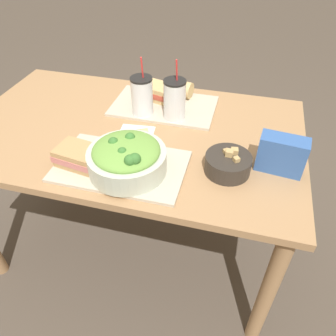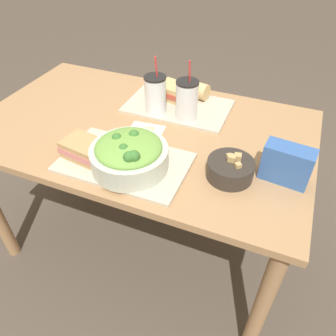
# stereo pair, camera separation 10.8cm
# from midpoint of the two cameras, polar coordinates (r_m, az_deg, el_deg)

# --- Properties ---
(ground_plane) EXTENTS (12.00, 12.00, 0.00)m
(ground_plane) POSITION_cam_midpoint_polar(r_m,az_deg,el_deg) (1.89, -1.79, -12.13)
(ground_plane) COLOR #4C4238
(dining_table) EXTENTS (1.39, 0.83, 0.75)m
(dining_table) POSITION_cam_midpoint_polar(r_m,az_deg,el_deg) (1.43, -2.32, 3.77)
(dining_table) COLOR #A37A51
(dining_table) RESTS_ON ground_plane
(tray_near) EXTENTS (0.46, 0.28, 0.01)m
(tray_near) POSITION_cam_midpoint_polar(r_m,az_deg,el_deg) (1.18, -5.01, 0.89)
(tray_near) COLOR #BCB29E
(tray_near) RESTS_ON dining_table
(tray_far) EXTENTS (0.46, 0.28, 0.01)m
(tray_far) POSITION_cam_midpoint_polar(r_m,az_deg,el_deg) (1.50, 3.85, 10.62)
(tray_far) COLOR #BCB29E
(tray_far) RESTS_ON dining_table
(salad_bowl) EXTENTS (0.27, 0.27, 0.13)m
(salad_bowl) POSITION_cam_midpoint_polar(r_m,az_deg,el_deg) (1.11, -4.04, 2.33)
(salad_bowl) COLOR beige
(salad_bowl) RESTS_ON tray_near
(soup_bowl) EXTENTS (0.16, 0.16, 0.09)m
(soup_bowl) POSITION_cam_midpoint_polar(r_m,az_deg,el_deg) (1.13, 13.50, -0.20)
(soup_bowl) COLOR #2D2823
(soup_bowl) RESTS_ON dining_table
(sandwich_near) EXTENTS (0.17, 0.13, 0.06)m
(sandwich_near) POSITION_cam_midpoint_polar(r_m,az_deg,el_deg) (1.20, -11.86, 3.17)
(sandwich_near) COLOR tan
(sandwich_near) RESTS_ON tray_near
(baguette_near) EXTENTS (0.16, 0.13, 0.07)m
(baguette_near) POSITION_cam_midpoint_polar(r_m,az_deg,el_deg) (1.22, -3.10, 5.22)
(baguette_near) COLOR tan
(baguette_near) RESTS_ON tray_near
(sandwich_far) EXTENTS (0.18, 0.14, 0.06)m
(sandwich_far) POSITION_cam_midpoint_polar(r_m,az_deg,el_deg) (1.54, 3.14, 13.09)
(sandwich_far) COLOR tan
(sandwich_far) RESTS_ON tray_far
(baguette_far) EXTENTS (0.12, 0.09, 0.07)m
(baguette_far) POSITION_cam_midpoint_polar(r_m,az_deg,el_deg) (1.55, 7.10, 13.25)
(baguette_far) COLOR tan
(baguette_far) RESTS_ON tray_far
(drink_cup_dark) EXTENTS (0.09, 0.09, 0.25)m
(drink_cup_dark) POSITION_cam_midpoint_polar(r_m,az_deg,el_deg) (1.41, 0.04, 12.42)
(drink_cup_dark) COLOR silver
(drink_cup_dark) RESTS_ON tray_far
(drink_cup_red) EXTENTS (0.09, 0.09, 0.26)m
(drink_cup_red) POSITION_cam_midpoint_polar(r_m,az_deg,el_deg) (1.37, 5.59, 11.39)
(drink_cup_red) COLOR silver
(drink_cup_red) RESTS_ON tray_far
(chip_bag) EXTENTS (0.17, 0.09, 0.13)m
(chip_bag) POSITION_cam_midpoint_polar(r_m,az_deg,el_deg) (1.16, 22.54, 0.50)
(chip_bag) COLOR #335BA3
(chip_bag) RESTS_ON dining_table
(napkin_folded) EXTENTS (0.15, 0.11, 0.00)m
(napkin_folded) POSITION_cam_midpoint_polar(r_m,az_deg,el_deg) (1.34, -1.51, 6.53)
(napkin_folded) COLOR silver
(napkin_folded) RESTS_ON dining_table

